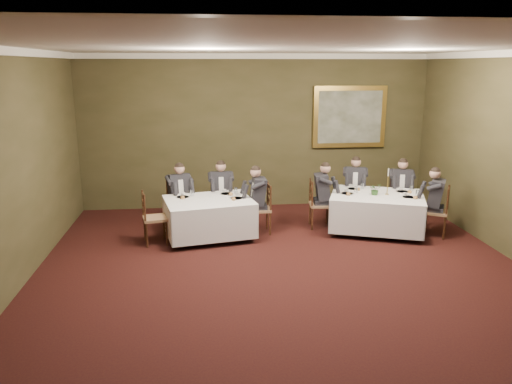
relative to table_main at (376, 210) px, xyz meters
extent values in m
plane|color=black|center=(-2.18, -2.82, -0.45)|extent=(10.00, 10.00, 0.00)
cube|color=silver|center=(-2.18, -2.82, 3.05)|extent=(8.00, 10.00, 0.10)
cube|color=#35331A|center=(-2.18, 2.18, 1.30)|extent=(8.00, 0.10, 3.50)
cube|color=white|center=(-2.18, 2.13, 2.99)|extent=(8.00, 0.10, 0.12)
cube|color=black|center=(0.00, 0.00, 0.28)|extent=(2.05, 1.79, 0.04)
cube|color=white|center=(0.00, 0.00, 0.31)|extent=(2.13, 1.87, 0.02)
cube|color=white|center=(0.00, 0.00, -0.02)|extent=(2.15, 1.89, 0.65)
cube|color=black|center=(-3.33, -0.02, 0.28)|extent=(1.75, 1.44, 0.04)
cube|color=white|center=(-3.33, -0.02, 0.31)|extent=(1.82, 1.51, 0.02)
cube|color=white|center=(-3.33, -0.02, -0.02)|extent=(1.84, 1.54, 0.65)
cube|color=olive|center=(-0.14, 1.02, 0.04)|extent=(0.54, 0.52, 0.05)
cube|color=black|center=(-0.09, 1.20, 0.28)|extent=(0.37, 0.13, 0.54)
cube|color=black|center=(-0.14, 1.02, 0.41)|extent=(0.49, 0.41, 0.55)
sphere|color=tan|center=(-0.14, 1.02, 0.79)|extent=(0.26, 0.26, 0.21)
cube|color=olive|center=(0.76, 0.69, 0.04)|extent=(0.53, 0.51, 0.05)
cube|color=black|center=(0.81, 0.88, 0.28)|extent=(0.38, 0.12, 0.54)
cube|color=black|center=(0.76, 0.69, 0.41)|extent=(0.48, 0.40, 0.55)
sphere|color=tan|center=(0.76, 0.69, 0.79)|extent=(0.25, 0.25, 0.21)
cube|color=olive|center=(-1.06, 0.38, 0.04)|extent=(0.46, 0.48, 0.05)
cube|color=black|center=(-1.25, 0.40, 0.28)|extent=(0.07, 0.38, 0.54)
cube|color=black|center=(-1.06, 0.38, 0.41)|extent=(0.35, 0.45, 0.55)
sphere|color=tan|center=(-1.06, 0.38, 0.79)|extent=(0.23, 0.23, 0.21)
cube|color=olive|center=(1.06, -0.38, 0.04)|extent=(0.58, 0.59, 0.05)
cube|color=black|center=(1.22, -0.47, 0.28)|extent=(0.21, 0.35, 0.54)
cube|color=black|center=(1.06, -0.38, 0.41)|extent=(0.48, 0.52, 0.55)
sphere|color=tan|center=(1.06, -0.38, 0.79)|extent=(0.29, 0.29, 0.21)
cube|color=olive|center=(-3.92, 0.71, 0.04)|extent=(0.56, 0.55, 0.05)
cube|color=black|center=(-3.99, 0.89, 0.28)|extent=(0.37, 0.16, 0.54)
cube|color=black|center=(-3.92, 0.71, 0.41)|extent=(0.50, 0.44, 0.55)
sphere|color=tan|center=(-3.92, 0.71, 0.79)|extent=(0.27, 0.27, 0.21)
cube|color=olive|center=(-3.06, 0.88, 0.04)|extent=(0.45, 0.43, 0.05)
cube|color=black|center=(-3.06, 1.07, 0.28)|extent=(0.38, 0.04, 0.54)
cube|color=black|center=(-3.06, 0.88, 0.41)|extent=(0.43, 0.32, 0.55)
sphere|color=tan|center=(-3.06, 0.88, 0.79)|extent=(0.21, 0.21, 0.21)
cube|color=olive|center=(-2.33, 0.18, 0.04)|extent=(0.43, 0.45, 0.05)
cube|color=black|center=(-2.14, 0.18, 0.28)|extent=(0.04, 0.38, 0.54)
cube|color=black|center=(-2.33, 0.18, 0.41)|extent=(0.32, 0.43, 0.55)
sphere|color=tan|center=(-2.33, 0.18, 0.79)|extent=(0.21, 0.21, 0.21)
cube|color=olive|center=(-4.34, -0.21, 0.04)|extent=(0.50, 0.51, 0.05)
cube|color=black|center=(-4.52, -0.25, 0.28)|extent=(0.10, 0.38, 0.54)
imported|color=#2D5926|center=(-0.06, -0.01, 0.44)|extent=(0.28, 0.26, 0.25)
cylinder|color=#B49437|center=(0.19, -0.02, 0.33)|extent=(0.08, 0.08, 0.02)
cylinder|color=#B49437|center=(0.19, -0.02, 0.52)|extent=(0.02, 0.02, 0.36)
cylinder|color=white|center=(0.19, -0.02, 0.78)|extent=(0.02, 0.02, 0.16)
cylinder|color=white|center=(-0.33, 0.52, 0.32)|extent=(0.25, 0.25, 0.01)
cylinder|color=white|center=(-0.33, 0.67, 0.35)|extent=(0.08, 0.08, 0.05)
cylinder|color=white|center=(-0.16, 0.52, 0.39)|extent=(0.06, 0.06, 0.14)
cylinder|color=white|center=(-3.83, 0.23, 0.32)|extent=(0.25, 0.25, 0.01)
cylinder|color=white|center=(-3.83, 0.38, 0.35)|extent=(0.08, 0.08, 0.05)
cylinder|color=white|center=(-3.66, 0.23, 0.39)|extent=(0.06, 0.06, 0.14)
cube|color=#C29647|center=(0.00, 2.12, 1.63)|extent=(1.72, 0.08, 1.42)
cube|color=#42452E|center=(0.00, 2.07, 1.63)|extent=(1.50, 0.01, 1.20)
camera|label=1|loc=(-3.44, -9.22, 2.80)|focal=35.00mm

